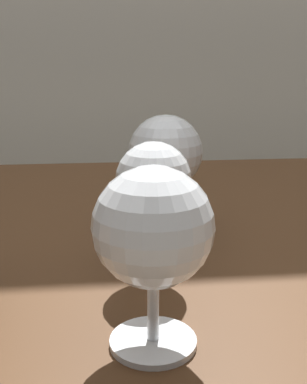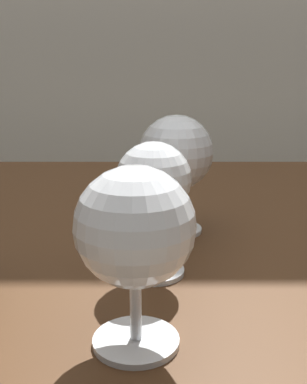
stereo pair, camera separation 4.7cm
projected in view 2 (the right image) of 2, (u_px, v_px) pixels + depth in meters
name	position (u px, v px, depth m)	size (l,w,h in m)	color
dining_table	(144.00, 283.00, 0.66)	(1.48, 0.79, 0.74)	#472B16
wine_glass_chardonnay	(130.00, 231.00, 0.34)	(0.09, 0.09, 0.14)	white
wine_glass_cabernet	(154.00, 184.00, 0.46)	(0.07, 0.07, 0.14)	white
wine_glass_amber	(176.00, 154.00, 0.58)	(0.09, 0.09, 0.15)	white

